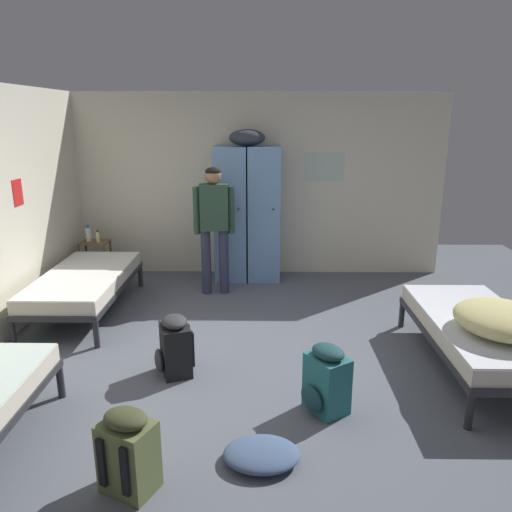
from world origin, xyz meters
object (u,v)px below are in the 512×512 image
Objects in this scene: water_bottle at (88,234)px; locker_bank at (247,211)px; bed_right at (478,330)px; clothes_pile_denim at (262,454)px; bedding_heap at (501,319)px; lotion_bottle at (98,237)px; backpack_black at (174,347)px; bed_left_rear at (84,282)px; backpack_teal at (326,380)px; person_traveler at (214,219)px; backpack_olive at (129,452)px; shelf_unit at (96,257)px.

locker_bank is at bearing 3.54° from water_bottle.
bed_right is 2.37m from clothes_pile_denim.
bedding_heap is 5.03m from lotion_bottle.
water_bottle is at bearing 150.55° from bed_right.
backpack_black reaches higher than clothes_pile_denim.
locker_bank reaches higher than bed_left_rear.
bed_left_rear is 3.45× the size of backpack_teal.
backpack_teal is (0.71, -3.28, -0.71)m from locker_bank.
water_bottle is at bearing 122.10° from backpack_black.
water_bottle is (-4.40, 2.75, 0.06)m from bedding_heap.
person_traveler is 2.98× the size of backpack_olive.
backpack_teal is at bearing -48.28° from lotion_bottle.
backpack_teal is at bearing -164.94° from bedding_heap.
shelf_unit is 5.12m from bedding_heap.
backpack_black is (-2.73, -0.13, -0.12)m from bed_right.
locker_bank is at bearing 102.17° from backpack_teal.
person_traveler is at bearing 25.12° from bed_left_rear.
bed_right is 3.17m from backpack_olive.
water_bottle is (-2.20, -0.14, -0.30)m from locker_bank.
water_bottle is 0.41× the size of backpack_olive.
bed_left_rear is 1.16× the size of person_traveler.
lotion_bottle is at bearing 131.72° from backpack_teal.
bedding_heap is (2.21, -2.88, -0.36)m from locker_bank.
backpack_olive is at bearing -66.00° from bed_left_rear.
water_bottle is at bearing 111.66° from backpack_olive.
lotion_bottle is at bearing 110.07° from backpack_olive.
locker_bank is at bearing 35.06° from bed_left_rear.
shelf_unit is at bearing 110.77° from backpack_olive.
bedding_heap is at bearing -32.25° from shelf_unit.
person_traveler reaches higher than backpack_teal.
lotion_bottle is (-4.25, 2.69, 0.03)m from bedding_heap.
shelf_unit is 0.30× the size of bed_right.
clothes_pile_denim is at bearing -146.34° from bed_right.
locker_bank is 12.41× the size of lotion_bottle.
shelf_unit is (-2.12, -0.16, -0.62)m from locker_bank.
backpack_black reaches higher than bed_left_rear.
lotion_bottle is 0.30× the size of backpack_olive.
backpack_olive is (1.51, -3.99, -0.09)m from shelf_unit.
bed_left_rear is at bearing -77.77° from shelf_unit.
clothes_pile_denim is at bearing -51.28° from bed_left_rear.
person_traveler is 2.23m from backpack_black.
bed_left_rear is 3.25m from backpack_teal.
backpack_black reaches higher than bed_right.
backpack_olive is at bearing -69.23° from shelf_unit.
shelf_unit is 4.22m from backpack_teal.
person_traveler is (-0.40, -0.62, 0.02)m from locker_bank.
shelf_unit is 1.04× the size of backpack_black.
backpack_olive is 0.87m from clothes_pile_denim.
person_traveler is (1.71, -0.47, 0.64)m from shelf_unit.
bed_right is at bearing -29.45° from water_bottle.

